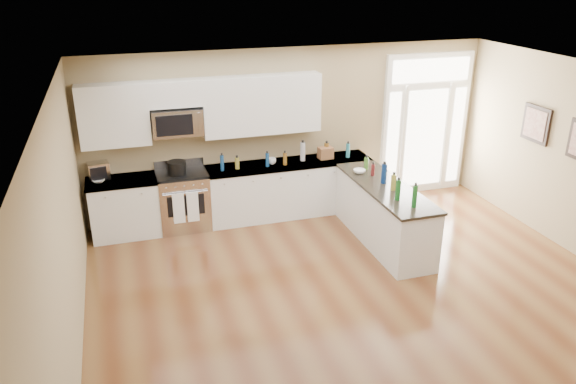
{
  "coord_description": "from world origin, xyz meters",
  "views": [
    {
      "loc": [
        -2.82,
        -4.83,
        4.06
      ],
      "look_at": [
        -0.69,
        2.0,
        1.13
      ],
      "focal_mm": 35.0,
      "sensor_mm": 36.0,
      "label": 1
    }
  ],
  "objects": [
    {
      "name": "ground",
      "position": [
        0.0,
        0.0,
        0.0
      ],
      "size": [
        8.0,
        8.0,
        0.0
      ],
      "primitive_type": "plane",
      "color": "#5A3019"
    },
    {
      "name": "room_shell",
      "position": [
        0.0,
        0.0,
        1.71
      ],
      "size": [
        8.0,
        8.0,
        8.0
      ],
      "color": "#9C8962",
      "rests_on": "ground"
    },
    {
      "name": "back_cabinet_left",
      "position": [
        -2.87,
        3.69,
        0.44
      ],
      "size": [
        1.1,
        0.66,
        0.94
      ],
      "color": "silver",
      "rests_on": "ground"
    },
    {
      "name": "back_cabinet_right",
      "position": [
        -0.16,
        3.69,
        0.44
      ],
      "size": [
        2.85,
        0.66,
        0.94
      ],
      "color": "silver",
      "rests_on": "ground"
    },
    {
      "name": "peninsula_cabinet",
      "position": [
        0.93,
        2.24,
        0.43
      ],
      "size": [
        0.69,
        2.32,
        0.94
      ],
      "color": "silver",
      "rests_on": "ground"
    },
    {
      "name": "upper_cabinet_left",
      "position": [
        -2.88,
        3.83,
        1.93
      ],
      "size": [
        1.04,
        0.33,
        0.95
      ],
      "primitive_type": "cube",
      "color": "silver",
      "rests_on": "room_shell"
    },
    {
      "name": "upper_cabinet_right",
      "position": [
        -0.57,
        3.83,
        1.93
      ],
      "size": [
        1.94,
        0.33,
        0.95
      ],
      "primitive_type": "cube",
      "color": "silver",
      "rests_on": "room_shell"
    },
    {
      "name": "upper_cabinet_short",
      "position": [
        -1.95,
        3.83,
        2.2
      ],
      "size": [
        0.82,
        0.33,
        0.4
      ],
      "primitive_type": "cube",
      "color": "silver",
      "rests_on": "room_shell"
    },
    {
      "name": "microwave",
      "position": [
        -1.95,
        3.8,
        1.76
      ],
      "size": [
        0.78,
        0.41,
        0.42
      ],
      "color": "silver",
      "rests_on": "room_shell"
    },
    {
      "name": "entry_door",
      "position": [
        2.55,
        3.95,
        1.3
      ],
      "size": [
        1.7,
        0.1,
        2.6
      ],
      "color": "white",
      "rests_on": "ground"
    },
    {
      "name": "wall_art_near",
      "position": [
        3.47,
        2.2,
        1.7
      ],
      "size": [
        0.05,
        0.58,
        0.58
      ],
      "color": "black",
      "rests_on": "room_shell"
    },
    {
      "name": "kitchen_range",
      "position": [
        -1.95,
        3.69,
        0.48
      ],
      "size": [
        0.8,
        0.71,
        1.08
      ],
      "color": "silver",
      "rests_on": "ground"
    },
    {
      "name": "stockpot",
      "position": [
        -2.02,
        3.65,
        1.06
      ],
      "size": [
        0.38,
        0.38,
        0.23
      ],
      "primitive_type": "cylinder",
      "rotation": [
        0.0,
        0.0,
        -0.35
      ],
      "color": "black",
      "rests_on": "kitchen_range"
    },
    {
      "name": "toaster_oven",
      "position": [
        -3.2,
        3.83,
        1.07
      ],
      "size": [
        0.35,
        0.29,
        0.27
      ],
      "primitive_type": "cube",
      "rotation": [
        0.0,
        0.0,
        0.16
      ],
      "color": "silver",
      "rests_on": "back_cabinet_left"
    },
    {
      "name": "cardboard_box",
      "position": [
        0.51,
        3.7,
        1.04
      ],
      "size": [
        0.25,
        0.19,
        0.2
      ],
      "primitive_type": "cube",
      "rotation": [
        0.0,
        0.0,
        0.08
      ],
      "color": "brown",
      "rests_on": "back_cabinet_right"
    },
    {
      "name": "bowl_left",
      "position": [
        -3.21,
        3.68,
        0.96
      ],
      "size": [
        0.2,
        0.2,
        0.04
      ],
      "primitive_type": "imported",
      "rotation": [
        0.0,
        0.0,
        0.12
      ],
      "color": "white",
      "rests_on": "back_cabinet_left"
    },
    {
      "name": "bowl_peninsula",
      "position": [
        0.77,
        2.86,
        0.97
      ],
      "size": [
        0.2,
        0.2,
        0.06
      ],
      "primitive_type": "imported",
      "rotation": [
        0.0,
        0.0,
        -0.01
      ],
      "color": "white",
      "rests_on": "peninsula_cabinet"
    },
    {
      "name": "cup_counter",
      "position": [
        -0.45,
        3.69,
        0.99
      ],
      "size": [
        0.17,
        0.17,
        0.11
      ],
      "primitive_type": "imported",
      "rotation": [
        0.0,
        0.0,
        -0.34
      ],
      "color": "white",
      "rests_on": "back_cabinet_right"
    },
    {
      "name": "counter_bottles",
      "position": [
        0.42,
        2.91,
        1.07
      ],
      "size": [
        2.32,
        2.44,
        0.32
      ],
      "color": "#19591E",
      "rests_on": "back_cabinet_right"
    }
  ]
}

